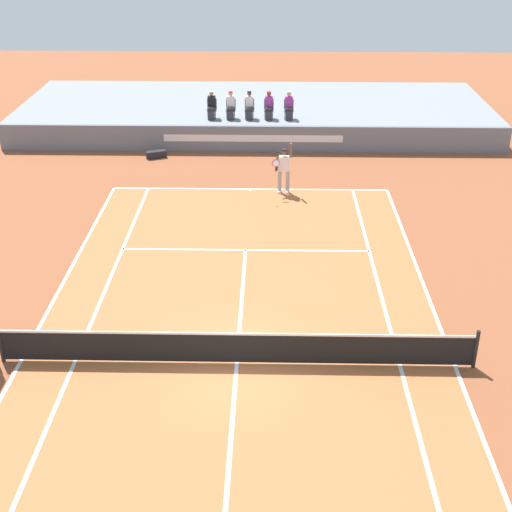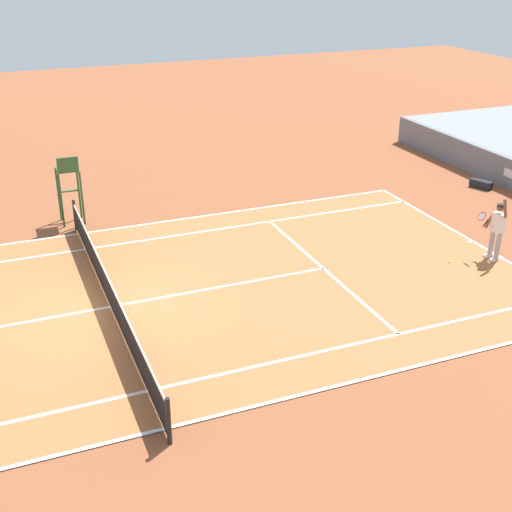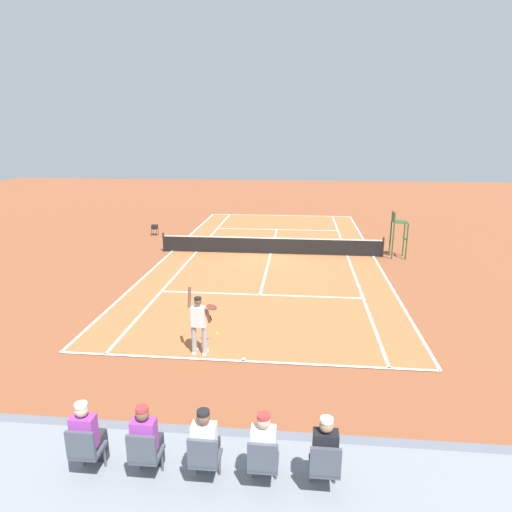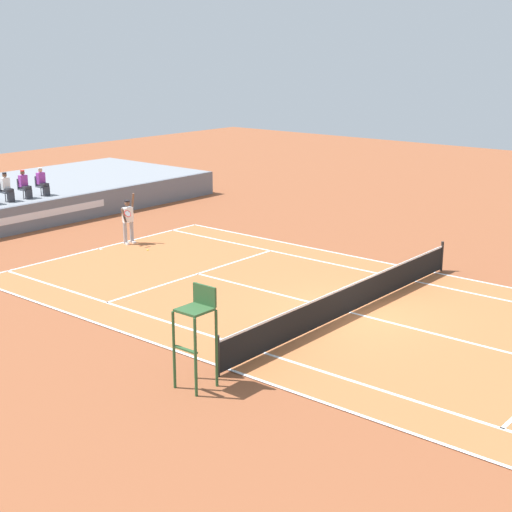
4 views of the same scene
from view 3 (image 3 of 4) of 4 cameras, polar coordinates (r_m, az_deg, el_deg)
name	(u,v)px [view 3 (image 3 of 4)]	position (r m, az deg, el deg)	size (l,w,h in m)	color
ground_plane	(271,254)	(24.20, 1.88, 0.23)	(80.00, 80.00, 0.00)	brown
court	(271,254)	(24.19, 1.89, 0.25)	(11.08, 23.88, 0.03)	#B76638
net	(271,245)	(24.06, 1.90, 1.43)	(11.98, 0.10, 1.07)	black
barrier_wall	(210,460)	(8.92, -5.93, -24.50)	(23.33, 0.25, 1.22)	slate
spectator_seated_0	(325,454)	(7.14, 8.78, -23.74)	(0.44, 0.60, 1.27)	#474C56
spectator_seated_1	(264,450)	(7.14, 1.01, -23.55)	(0.44, 0.60, 1.27)	#474C56
spectator_seated_2	(206,446)	(7.25, -6.46, -22.99)	(0.44, 0.60, 1.27)	#474C56
spectator_seated_3	(147,442)	(7.46, -13.82, -22.09)	(0.44, 0.60, 1.27)	#474C56
spectator_seated_4	(88,438)	(7.79, -20.75, -20.93)	(0.44, 0.60, 1.27)	#474C56
tennis_player	(199,323)	(13.19, -7.30, -8.57)	(0.79, 0.62, 2.08)	#9E9EA3
tennis_ball	(217,333)	(14.79, -4.99, -9.84)	(0.07, 0.07, 0.07)	#D1E533
umpire_chair	(398,229)	(24.34, 17.73, 3.35)	(0.77, 0.77, 2.44)	#2D562D
equipment_bag	(439,460)	(10.22, 22.34, -23.02)	(0.95, 0.64, 0.32)	black
ball_hopper	(155,227)	(29.32, -12.85, 3.68)	(0.36, 0.36, 0.70)	black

